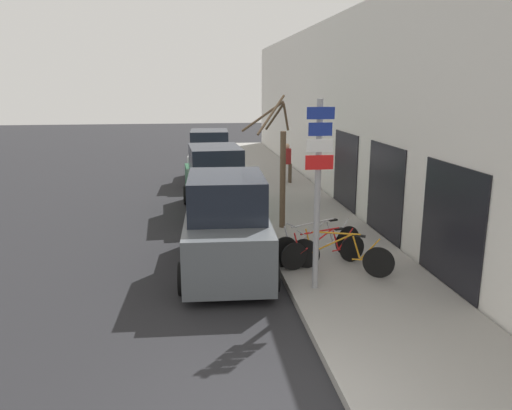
% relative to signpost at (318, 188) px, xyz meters
% --- Properties ---
extents(ground_plane, '(80.00, 80.00, 0.00)m').
position_rel_signpost_xyz_m(ground_plane, '(-1.52, 7.34, -2.20)').
color(ground_plane, black).
extents(sidewalk_curb, '(3.20, 32.00, 0.15)m').
position_rel_signpost_xyz_m(sidewalk_curb, '(1.08, 10.14, -2.12)').
color(sidewalk_curb, gray).
rests_on(sidewalk_curb, ground).
extents(building_facade, '(0.23, 32.00, 6.50)m').
position_rel_signpost_xyz_m(building_facade, '(2.83, 10.05, 1.03)').
color(building_facade, silver).
rests_on(building_facade, ground).
extents(signpost, '(0.54, 0.14, 3.73)m').
position_rel_signpost_xyz_m(signpost, '(0.00, 0.00, 0.00)').
color(signpost, '#939399').
rests_on(signpost, sidewalk_curb).
extents(bicycle_0, '(2.01, 1.13, 0.92)m').
position_rel_signpost_xyz_m(bicycle_0, '(0.76, 0.75, -1.66)').
color(bicycle_0, black).
rests_on(bicycle_0, sidewalk_curb).
extents(bicycle_1, '(2.06, 0.64, 0.87)m').
position_rel_signpost_xyz_m(bicycle_1, '(0.50, 1.20, -1.68)').
color(bicycle_1, black).
rests_on(bicycle_1, sidewalk_curb).
extents(bicycle_2, '(2.33, 0.92, 0.97)m').
position_rel_signpost_xyz_m(bicycle_2, '(0.44, 1.57, -1.64)').
color(bicycle_2, black).
rests_on(bicycle_2, sidewalk_curb).
extents(parked_car_0, '(2.18, 4.34, 2.23)m').
position_rel_signpost_xyz_m(parked_car_0, '(-1.65, 1.61, -1.19)').
color(parked_car_0, '#51565B').
rests_on(parked_car_0, ground).
extents(parked_car_1, '(2.14, 4.56, 2.22)m').
position_rel_signpost_xyz_m(parked_car_1, '(-1.61, 6.96, -1.19)').
color(parked_car_1, '#144728').
rests_on(parked_car_1, ground).
extents(parked_car_2, '(2.09, 4.19, 2.26)m').
position_rel_signpost_xyz_m(parked_car_2, '(-1.55, 12.48, -1.18)').
color(parked_car_2, silver).
rests_on(parked_car_2, ground).
extents(pedestrian_near, '(0.42, 0.36, 1.63)m').
position_rel_signpost_xyz_m(pedestrian_near, '(1.60, 11.09, -1.11)').
color(pedestrian_near, '#4C3D2D').
rests_on(pedestrian_near, sidewalk_curb).
extents(street_tree, '(1.40, 1.69, 3.72)m').
position_rel_signpost_xyz_m(street_tree, '(0.09, 4.44, -0.28)').
color(street_tree, brown).
rests_on(street_tree, sidewalk_curb).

